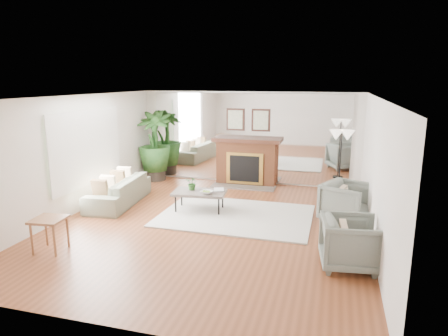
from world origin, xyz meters
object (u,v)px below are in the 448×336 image
(sofa, at_px, (119,191))
(armchair_front, at_px, (350,243))
(armchair_back, at_px, (347,203))
(potted_ficus, at_px, (154,144))
(coffee_table, at_px, (199,193))
(floor_lamp, at_px, (341,141))
(fireplace, at_px, (246,161))
(side_table, at_px, (49,224))

(sofa, bearing_deg, armchair_front, 63.59)
(armchair_back, bearing_deg, potted_ficus, 93.23)
(sofa, xyz_separation_m, armchair_front, (5.05, -1.91, 0.09))
(coffee_table, relative_size, floor_lamp, 0.70)
(armchair_front, relative_size, floor_lamp, 0.51)
(fireplace, xyz_separation_m, floor_lamp, (2.43, -1.08, 0.80))
(fireplace, relative_size, floor_lamp, 1.20)
(armchair_front, bearing_deg, fireplace, 23.27)
(side_table, distance_m, potted_ficus, 4.97)
(floor_lamp, bearing_deg, side_table, -138.72)
(side_table, relative_size, potted_ficus, 0.29)
(coffee_table, distance_m, floor_lamp, 3.41)
(armchair_front, xyz_separation_m, potted_ficus, (-5.20, 4.19, 0.66))
(fireplace, distance_m, potted_ficus, 2.64)
(armchair_back, bearing_deg, armchair_front, -154.43)
(coffee_table, distance_m, armchair_front, 3.61)
(coffee_table, xyz_separation_m, armchair_back, (3.07, 0.17, -0.01))
(armchair_front, xyz_separation_m, side_table, (-4.80, -0.73, 0.09))
(fireplace, distance_m, armchair_back, 3.52)
(armchair_front, relative_size, side_table, 1.50)
(fireplace, height_order, potted_ficus, fireplace)
(coffee_table, distance_m, potted_ficus, 3.20)
(sofa, distance_m, floor_lamp, 5.21)
(fireplace, relative_size, sofa, 0.99)
(sofa, height_order, floor_lamp, floor_lamp)
(coffee_table, relative_size, armchair_back, 1.33)
(coffee_table, relative_size, armchair_front, 1.37)
(coffee_table, height_order, armchair_front, armchair_front)
(armchair_front, bearing_deg, armchair_back, -7.22)
(armchair_back, distance_m, armchair_front, 2.06)
(coffee_table, xyz_separation_m, side_table, (-1.73, -2.62, 0.07))
(sofa, distance_m, armchair_front, 5.40)
(sofa, relative_size, floor_lamp, 1.21)
(potted_ficus, xyz_separation_m, floor_lamp, (5.03, -0.86, 0.41))
(fireplace, relative_size, armchair_front, 2.38)
(sofa, bearing_deg, floor_lamp, 100.60)
(coffee_table, bearing_deg, armchair_back, 3.08)
(armchair_front, xyz_separation_m, floor_lamp, (-0.17, 3.34, 1.06))
(armchair_back, relative_size, side_table, 1.56)
(fireplace, height_order, floor_lamp, fireplace)
(coffee_table, bearing_deg, armchair_front, -31.60)
(fireplace, bearing_deg, floor_lamp, -23.92)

